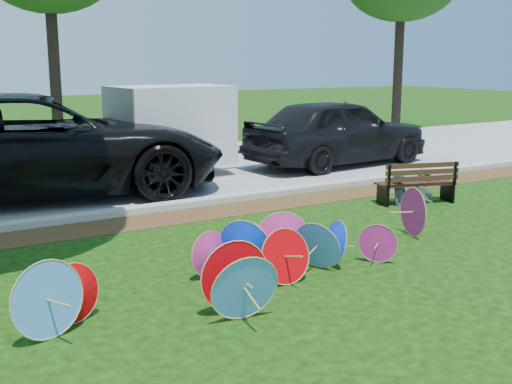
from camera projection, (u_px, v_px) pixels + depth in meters
ground at (307, 299)px, 7.70m from camera, size 90.00×90.00×0.00m
mulch_strip at (160, 220)px, 11.46m from camera, size 90.00×1.00×0.01m
curb at (145, 209)px, 12.03m from camera, size 90.00×0.30×0.12m
street at (81, 177)px, 15.52m from camera, size 90.00×8.00×0.01m
parasol_pile at (260, 255)px, 8.14m from camera, size 6.67×2.13×0.85m
black_van at (38, 146)px, 13.20m from camera, size 8.10×4.58×2.14m
dark_pickup at (338, 132)px, 17.19m from camera, size 5.47×2.56×1.81m
cargo_trailer at (172, 126)px, 15.43m from camera, size 2.82×1.90×2.49m
park_bench at (415, 182)px, 12.76m from camera, size 1.70×1.04×0.83m
person_left at (401, 173)px, 12.58m from camera, size 0.53×0.44×1.26m
person_right at (426, 169)px, 12.94m from camera, size 0.77×0.68×1.30m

